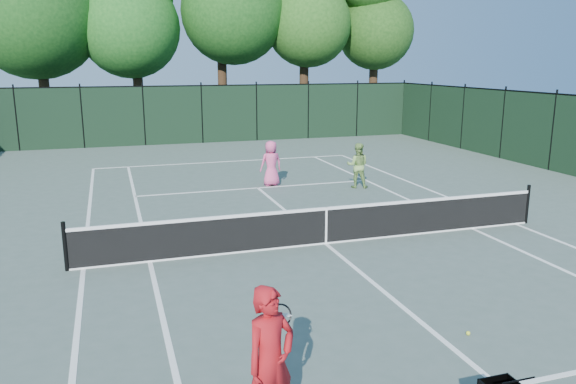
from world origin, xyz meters
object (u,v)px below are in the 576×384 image
object	(u,v)px
coach	(270,362)
loose_ball_midcourt	(468,333)
player_pink	(271,163)
player_green	(358,165)

from	to	relation	value
coach	loose_ball_midcourt	distance (m)	4.01
player_pink	loose_ball_midcourt	size ratio (longest dim) A/B	23.32
coach	player_pink	size ratio (longest dim) A/B	1.15
coach	loose_ball_midcourt	xyz separation A→B (m)	(3.67, 1.35, -0.88)
coach	player_green	xyz separation A→B (m)	(6.49, 11.77, -0.14)
coach	player_green	world-z (taller)	coach
player_pink	player_green	world-z (taller)	player_pink
coach	player_pink	xyz separation A→B (m)	(3.74, 12.99, -0.12)
player_green	loose_ball_midcourt	bearing A→B (deg)	100.65
player_pink	coach	bearing A→B (deg)	67.47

